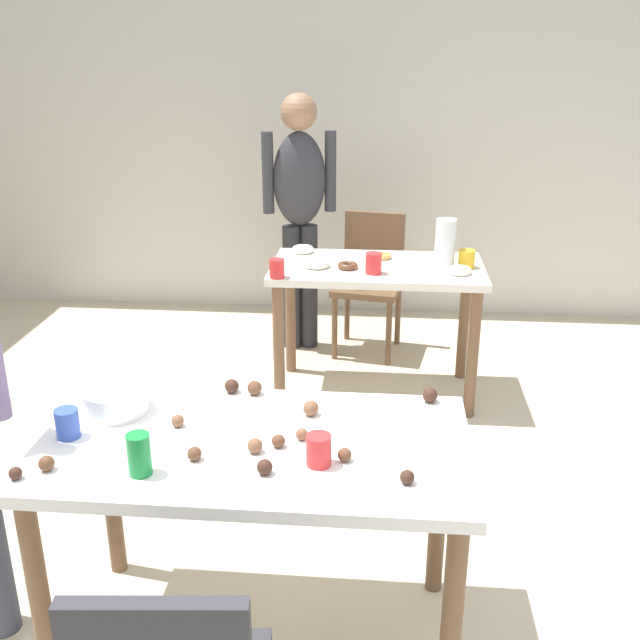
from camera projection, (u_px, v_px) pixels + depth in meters
name	position (u px, v px, depth m)	size (l,w,h in m)	color
ground_plane	(308.00, 614.00, 2.59)	(6.40, 6.40, 0.00)	beige
wall_back	(355.00, 129.00, 5.11)	(6.40, 0.10, 2.60)	beige
dining_table_near	(255.00, 470.00, 2.27)	(1.30, 0.70, 0.75)	white
dining_table_far	(377.00, 287.00, 4.01)	(1.13, 0.61, 0.75)	silver
chair_far_table	(371.00, 274.00, 4.67)	(0.46, 0.46, 0.87)	brown
person_adult_far	(300.00, 200.00, 4.52)	(0.45, 0.27, 1.59)	#28282D
mixing_bowl	(115.00, 400.00, 2.39)	(0.21, 0.21, 0.08)	white
soda_can	(139.00, 454.00, 2.04)	(0.07, 0.07, 0.12)	#198438
fork_near	(245.00, 418.00, 2.36)	(0.17, 0.02, 0.01)	silver
cup_near_0	(67.00, 423.00, 2.24)	(0.07, 0.07, 0.09)	#3351B2
cup_near_1	(319.00, 450.00, 2.09)	(0.07, 0.07, 0.09)	red
cake_ball_0	(407.00, 477.00, 2.01)	(0.04, 0.04, 0.04)	#3D2319
cake_ball_1	(15.00, 473.00, 2.03)	(0.04, 0.04, 0.04)	#3D2319
cake_ball_2	(255.00, 446.00, 2.16)	(0.05, 0.05, 0.05)	brown
cake_ball_3	(430.00, 395.00, 2.46)	(0.05, 0.05, 0.05)	#3D2319
cake_ball_4	(255.00, 388.00, 2.51)	(0.05, 0.05, 0.05)	brown
cake_ball_5	(194.00, 454.00, 2.12)	(0.04, 0.04, 0.04)	brown
cake_ball_6	(311.00, 408.00, 2.37)	(0.05, 0.05, 0.05)	brown
cake_ball_7	(134.00, 441.00, 2.19)	(0.04, 0.04, 0.04)	brown
cake_ball_8	(302.00, 434.00, 2.23)	(0.04, 0.04, 0.04)	brown
cake_ball_9	(345.00, 455.00, 2.12)	(0.04, 0.04, 0.04)	brown
cake_ball_10	(278.00, 441.00, 2.19)	(0.04, 0.04, 0.04)	brown
cake_ball_11	(178.00, 421.00, 2.31)	(0.04, 0.04, 0.04)	brown
cake_ball_12	(46.00, 463.00, 2.07)	(0.04, 0.04, 0.04)	brown
cake_ball_13	(265.00, 467.00, 2.05)	(0.04, 0.04, 0.04)	#3D2319
cake_ball_14	(232.00, 386.00, 2.53)	(0.05, 0.05, 0.05)	#3D2319
pitcher_far	(445.00, 243.00, 3.90)	(0.11, 0.11, 0.25)	white
cup_far_0	(467.00, 259.00, 3.91)	(0.09, 0.09, 0.10)	yellow
cup_far_1	(374.00, 263.00, 3.80)	(0.08, 0.08, 0.11)	red
cup_far_2	(277.00, 269.00, 3.74)	(0.08, 0.08, 0.10)	red
donut_far_0	(382.00, 256.00, 4.08)	(0.10, 0.10, 0.03)	gold
donut_far_1	(316.00, 263.00, 3.92)	(0.14, 0.14, 0.04)	white
donut_far_2	(303.00, 249.00, 4.19)	(0.12, 0.12, 0.04)	white
donut_far_3	(348.00, 266.00, 3.90)	(0.11, 0.11, 0.03)	brown
donut_far_4	(459.00, 270.00, 3.81)	(0.12, 0.12, 0.04)	white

